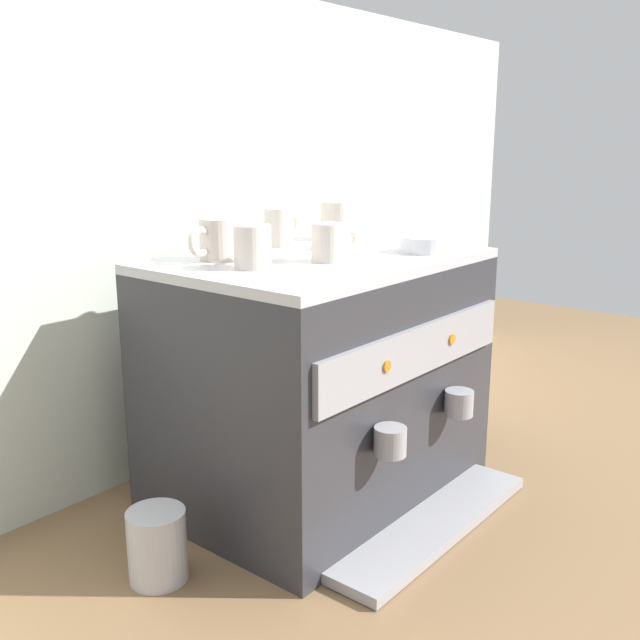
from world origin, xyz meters
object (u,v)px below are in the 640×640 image
coffee_grinder (430,328)px  milk_pitcher (159,546)px  ceramic_bowl_1 (344,241)px  ceramic_cup_4 (280,227)px  ceramic_cup_1 (252,246)px  ceramic_bowl_0 (424,245)px  ceramic_cup_0 (218,239)px  ceramic_cup_2 (330,242)px  ceramic_cup_3 (337,220)px  espresso_machine (322,377)px

coffee_grinder → milk_pitcher: size_ratio=3.85×
milk_pitcher → ceramic_bowl_1: bearing=2.3°
ceramic_cup_4 → ceramic_bowl_1: ceramic_cup_4 is taller
ceramic_cup_1 → ceramic_bowl_0: ceramic_cup_1 is taller
ceramic_bowl_0 → ceramic_cup_0: bearing=143.4°
ceramic_cup_2 → ceramic_cup_3: 0.31m
ceramic_cup_0 → milk_pitcher: size_ratio=0.95×
milk_pitcher → ceramic_cup_2: bearing=-7.9°
ceramic_cup_0 → ceramic_cup_4: ceramic_cup_4 is taller
ceramic_cup_1 → ceramic_cup_4: size_ratio=0.98×
ceramic_cup_4 → milk_pitcher: size_ratio=0.85×
ceramic_cup_3 → ceramic_bowl_0: size_ratio=1.11×
ceramic_bowl_1 → coffee_grinder: 0.49m
ceramic_bowl_0 → milk_pitcher: size_ratio=0.86×
ceramic_bowl_1 → coffee_grinder: bearing=3.6°
ceramic_cup_3 → ceramic_bowl_0: 0.26m
ceramic_cup_1 → milk_pitcher: ceramic_cup_1 is taller
ceramic_cup_4 → milk_pitcher: ceramic_cup_4 is taller
ceramic_bowl_0 → coffee_grinder: 0.46m
ceramic_cup_4 → coffee_grinder: ceramic_cup_4 is taller
ceramic_cup_3 → ceramic_bowl_1: (-0.11, -0.11, -0.03)m
ceramic_cup_1 → ceramic_cup_4: ceramic_cup_4 is taller
ceramic_cup_1 → ceramic_bowl_1: bearing=2.2°
ceramic_cup_0 → ceramic_cup_4: (0.21, 0.04, 0.00)m
ceramic_cup_2 → ceramic_bowl_1: 0.16m
ceramic_cup_3 → coffee_grinder: ceramic_cup_3 is taller
ceramic_cup_3 → coffee_grinder: bearing=-15.6°
ceramic_cup_1 → ceramic_bowl_0: size_ratio=0.97×
ceramic_cup_4 → ceramic_cup_2: bearing=-114.0°
ceramic_cup_2 → ceramic_bowl_1: bearing=28.2°
coffee_grinder → ceramic_cup_2: bearing=-169.7°
ceramic_cup_3 → ceramic_bowl_0: ceramic_cup_3 is taller
espresso_machine → coffee_grinder: bearing=5.2°
ceramic_bowl_1 → ceramic_cup_1: bearing=-177.8°
espresso_machine → coffee_grinder: size_ratio=1.33×
ceramic_cup_3 → ceramic_bowl_1: size_ratio=1.24×
espresso_machine → ceramic_bowl_0: ceramic_bowl_0 is taller
ceramic_cup_1 → ceramic_cup_2: (0.14, -0.06, -0.00)m
milk_pitcher → ceramic_bowl_0: bearing=-12.0°
ceramic_cup_0 → milk_pitcher: (-0.26, -0.12, -0.47)m
ceramic_cup_0 → milk_pitcher: bearing=-155.6°
ceramic_cup_1 → ceramic_bowl_1: 0.28m
ceramic_cup_0 → ceramic_cup_1: size_ratio=1.14×
ceramic_cup_4 → coffee_grinder: bearing=-13.7°
ceramic_cup_2 → milk_pitcher: 0.60m
coffee_grinder → milk_pitcher: 0.94m
ceramic_cup_2 → ceramic_cup_3: ceramic_cup_3 is taller
ceramic_cup_4 → milk_pitcher: (-0.47, -0.16, -0.47)m
ceramic_cup_1 → coffee_grinder: bearing=3.0°
ceramic_cup_4 → ceramic_cup_0: bearing=-170.2°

